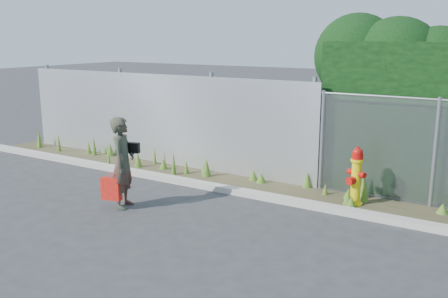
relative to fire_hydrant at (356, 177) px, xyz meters
name	(u,v)px	position (x,y,z in m)	size (l,w,h in m)	color
ground	(196,225)	(-1.98, -2.37, -0.55)	(80.00, 80.00, 0.00)	#313133
curb	(247,193)	(-1.98, -0.57, -0.49)	(16.00, 0.22, 0.12)	#A8A397
weed_strip	(268,182)	(-1.88, 0.16, -0.43)	(16.00, 1.28, 0.53)	#3F3824
corrugated_fence	(157,119)	(-5.22, 0.64, 0.55)	(8.50, 0.21, 2.30)	silver
fire_hydrant	(356,177)	(0.00, 0.00, 0.00)	(0.38, 0.34, 1.14)	yellow
woman	(123,163)	(-3.61, -2.31, 0.29)	(0.62, 0.40, 1.69)	#0E5B3D
red_tote_bag	(111,189)	(-3.72, -2.54, -0.16)	(0.37, 0.14, 0.49)	#B40A15
black_shoulder_bag	(133,148)	(-3.54, -2.12, 0.55)	(0.25, 0.10, 0.19)	black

